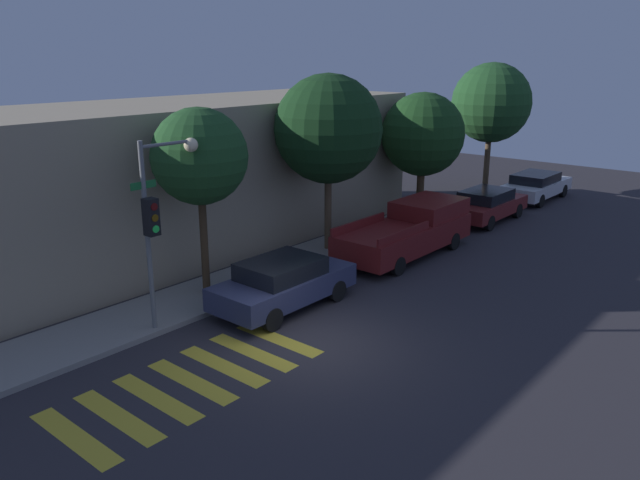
{
  "coord_description": "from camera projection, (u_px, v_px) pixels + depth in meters",
  "views": [
    {
      "loc": [
        -10.29,
        -9.06,
        6.74
      ],
      "look_at": [
        2.84,
        2.1,
        1.6
      ],
      "focal_mm": 35.0,
      "sensor_mm": 36.0,
      "label": 1
    }
  ],
  "objects": [
    {
      "name": "ground_plane",
      "position": [
        310.0,
        345.0,
        15.06
      ],
      "size": [
        60.0,
        60.0,
        0.0
      ],
      "primitive_type": "plane",
      "color": "#2D2B30"
    },
    {
      "name": "sidewalk",
      "position": [
        195.0,
        298.0,
        17.74
      ],
      "size": [
        26.0,
        2.3,
        0.14
      ],
      "primitive_type": "cube",
      "color": "gray",
      "rests_on": "ground"
    },
    {
      "name": "building_row",
      "position": [
        100.0,
        190.0,
        19.85
      ],
      "size": [
        26.0,
        6.0,
        5.16
      ],
      "primitive_type": "cube",
      "color": "gray",
      "rests_on": "ground"
    },
    {
      "name": "crosswalk",
      "position": [
        191.0,
        381.0,
        13.39
      ],
      "size": [
        5.83,
        2.6,
        0.0
      ],
      "color": "gold",
      "rests_on": "ground"
    },
    {
      "name": "traffic_light_pole",
      "position": [
        160.0,
        205.0,
        15.02
      ],
      "size": [
        1.99,
        0.56,
        4.83
      ],
      "color": "slate",
      "rests_on": "ground"
    },
    {
      "name": "sedan_near_corner",
      "position": [
        283.0,
        282.0,
        17.09
      ],
      "size": [
        4.21,
        1.85,
        1.4
      ],
      "color": "#2D3351",
      "rests_on": "ground"
    },
    {
      "name": "pickup_truck",
      "position": [
        410.0,
        230.0,
        21.72
      ],
      "size": [
        5.78,
        2.09,
        1.73
      ],
      "color": "maroon",
      "rests_on": "ground"
    },
    {
      "name": "sedan_middle",
      "position": [
        486.0,
        204.0,
        26.11
      ],
      "size": [
        4.32,
        1.81,
        1.33
      ],
      "color": "maroon",
      "rests_on": "ground"
    },
    {
      "name": "sedan_far_end",
      "position": [
        536.0,
        185.0,
        29.94
      ],
      "size": [
        4.68,
        1.86,
        1.3
      ],
      "color": "silver",
      "rests_on": "ground"
    },
    {
      "name": "tree_near_corner",
      "position": [
        199.0,
        157.0,
        17.01
      ],
      "size": [
        2.67,
        2.67,
        5.41
      ],
      "color": "#42301E",
      "rests_on": "ground"
    },
    {
      "name": "tree_midblock",
      "position": [
        328.0,
        129.0,
        20.97
      ],
      "size": [
        3.68,
        3.68,
        6.17
      ],
      "color": "brown",
      "rests_on": "ground"
    },
    {
      "name": "tree_far_end",
      "position": [
        423.0,
        135.0,
        25.64
      ],
      "size": [
        3.43,
        3.43,
        5.3
      ],
      "color": "#4C3823",
      "rests_on": "ground"
    },
    {
      "name": "tree_behind_truck",
      "position": [
        491.0,
        103.0,
        29.88
      ],
      "size": [
        3.79,
        3.79,
        6.41
      ],
      "color": "brown",
      "rests_on": "ground"
    }
  ]
}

